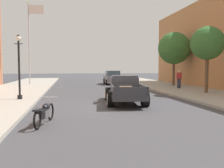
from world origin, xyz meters
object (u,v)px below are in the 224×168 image
at_px(hotrod_truck_gunmetal, 124,90).
at_px(pedestrian_sidewalk_right, 179,78).
at_px(car_background_grey, 112,78).
at_px(flagpole, 31,34).
at_px(street_lamp_near, 19,62).
at_px(motorcycle_parked, 44,112).
at_px(street_tree_nearest, 207,43).
at_px(street_tree_second, 174,48).

relative_size(hotrod_truck_gunmetal, pedestrian_sidewalk_right, 3.07).
distance_m(car_background_grey, flagpole, 10.59).
distance_m(hotrod_truck_gunmetal, street_lamp_near, 6.47).
relative_size(motorcycle_parked, street_lamp_near, 0.54).
bearing_deg(flagpole, pedestrian_sidewalk_right, -29.47).
distance_m(hotrod_truck_gunmetal, flagpole, 17.30).
distance_m(car_background_grey, street_lamp_near, 15.97).
relative_size(street_tree_nearest, street_tree_second, 0.89).
relative_size(car_background_grey, street_tree_nearest, 0.88).
xyz_separation_m(hotrod_truck_gunmetal, street_tree_nearest, (7.03, 2.98, 3.07)).
bearing_deg(flagpole, street_tree_second, -16.60).
height_order(car_background_grey, flagpole, flagpole).
relative_size(car_background_grey, pedestrian_sidewalk_right, 2.63).
relative_size(hotrod_truck_gunmetal, street_tree_second, 0.91).
bearing_deg(motorcycle_parked, street_lamp_near, 108.04).
relative_size(motorcycle_parked, street_tree_second, 0.37).
xyz_separation_m(street_lamp_near, street_tree_nearest, (13.12, 1.55, 1.44)).
xyz_separation_m(motorcycle_parked, flagpole, (-3.30, 19.69, 5.33)).
xyz_separation_m(hotrod_truck_gunmetal, car_background_grey, (1.98, 15.13, 0.01)).
relative_size(motorcycle_parked, pedestrian_sidewalk_right, 1.26).
bearing_deg(flagpole, hotrod_truck_gunmetal, -63.67).
bearing_deg(street_lamp_near, flagpole, 95.35).
height_order(street_lamp_near, street_tree_second, street_tree_second).
height_order(street_tree_nearest, street_tree_second, street_tree_second).
bearing_deg(car_background_grey, pedestrian_sidewalk_right, -60.15).
distance_m(hotrod_truck_gunmetal, street_tree_nearest, 8.23).
bearing_deg(street_lamp_near, pedestrian_sidewalk_right, 23.15).
distance_m(car_background_grey, street_tree_nearest, 13.50).
bearing_deg(car_background_grey, street_lamp_near, -120.53).
bearing_deg(hotrod_truck_gunmetal, flagpole, 116.33).
distance_m(street_lamp_near, flagpole, 13.88).
bearing_deg(motorcycle_parked, pedestrian_sidewalk_right, 47.58).
distance_m(hotrod_truck_gunmetal, car_background_grey, 15.26).
relative_size(motorcycle_parked, street_tree_nearest, 0.42).
bearing_deg(street_lamp_near, motorcycle_parked, -71.96).
bearing_deg(hotrod_truck_gunmetal, street_tree_second, 53.30).
height_order(motorcycle_parked, pedestrian_sidewalk_right, pedestrian_sidewalk_right).
bearing_deg(motorcycle_parked, hotrod_truck_gunmetal, 50.18).
distance_m(motorcycle_parked, flagpole, 20.67).
bearing_deg(street_lamp_near, street_tree_nearest, 6.72).
bearing_deg(pedestrian_sidewalk_right, street_tree_nearest, -85.16).
bearing_deg(street_tree_second, car_background_grey, 140.20).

